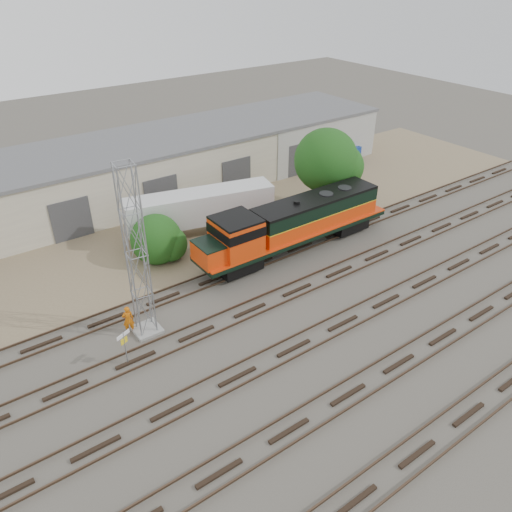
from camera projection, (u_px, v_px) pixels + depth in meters
ground at (264, 323)px, 31.51m from camera, size 140.00×140.00×0.00m
dirt_strip at (158, 232)px, 41.95m from camera, size 80.00×16.00×0.02m
tracks at (294, 348)px, 29.39m from camera, size 80.00×20.40×0.28m
warehouse at (117, 173)px, 46.16m from camera, size 58.40×10.40×5.30m
locomotive at (293, 224)px, 38.07m from camera, size 17.03×2.99×4.09m
signal_tower at (137, 258)px, 28.15m from camera, size 1.60×1.60×10.89m
sign_post at (124, 342)px, 27.55m from camera, size 0.88×0.39×2.27m
worker at (128, 320)px, 30.27m from camera, size 0.79×0.61×1.93m
semi_trailer at (204, 207)px, 40.63m from camera, size 12.37×5.20×3.73m
dumpster_blue at (351, 153)px, 56.58m from camera, size 1.78×1.70×1.50m
dumpster_red at (330, 169)px, 52.41m from camera, size 1.77×1.70×1.40m
tree_mid at (160, 240)px, 37.41m from camera, size 4.05×3.86×3.86m
tree_east at (330, 162)px, 43.28m from camera, size 5.84×5.56×7.51m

